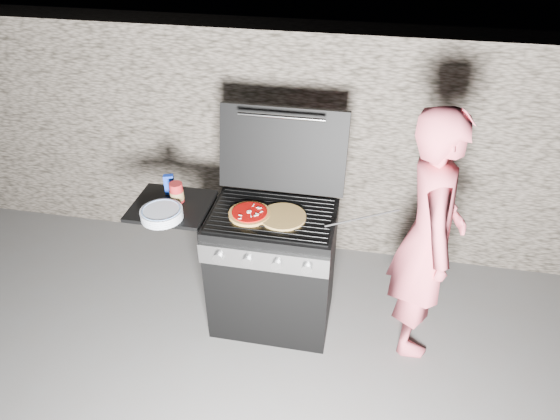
% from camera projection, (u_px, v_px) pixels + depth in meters
% --- Properties ---
extents(ground, '(50.00, 50.00, 0.00)m').
position_uv_depth(ground, '(273.00, 316.00, 3.64)').
color(ground, '#4F4C49').
extents(stone_wall, '(8.00, 0.35, 1.80)m').
position_uv_depth(stone_wall, '(299.00, 141.00, 3.98)').
color(stone_wall, '#766A5E').
rests_on(stone_wall, ground).
extents(gas_grill, '(1.34, 0.79, 0.91)m').
position_uv_depth(gas_grill, '(237.00, 264.00, 3.43)').
color(gas_grill, black).
rests_on(gas_grill, ground).
extents(pizza_topped, '(0.34, 0.34, 0.03)m').
position_uv_depth(pizza_topped, '(250.00, 213.00, 3.11)').
color(pizza_topped, tan).
rests_on(pizza_topped, gas_grill).
extents(pizza_plain, '(0.38, 0.38, 0.02)m').
position_uv_depth(pizza_plain, '(283.00, 217.00, 3.09)').
color(pizza_plain, '#E6B559').
rests_on(pizza_plain, gas_grill).
extents(sauce_jar, '(0.10, 0.10, 0.13)m').
position_uv_depth(sauce_jar, '(177.00, 192.00, 3.23)').
color(sauce_jar, maroon).
rests_on(sauce_jar, gas_grill).
extents(blue_carton, '(0.07, 0.06, 0.14)m').
position_uv_depth(blue_carton, '(169.00, 184.00, 3.30)').
color(blue_carton, '#0F2EAA').
rests_on(blue_carton, gas_grill).
extents(plate_stack, '(0.31, 0.31, 0.06)m').
position_uv_depth(plate_stack, '(162.00, 214.00, 3.09)').
color(plate_stack, silver).
rests_on(plate_stack, gas_grill).
extents(person, '(0.45, 0.64, 1.70)m').
position_uv_depth(person, '(428.00, 237.00, 3.03)').
color(person, '#E75B6A').
rests_on(person, ground).
extents(tongs, '(0.44, 0.16, 0.09)m').
position_uv_depth(tongs, '(362.00, 218.00, 3.01)').
color(tongs, '#242424').
rests_on(tongs, gas_grill).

